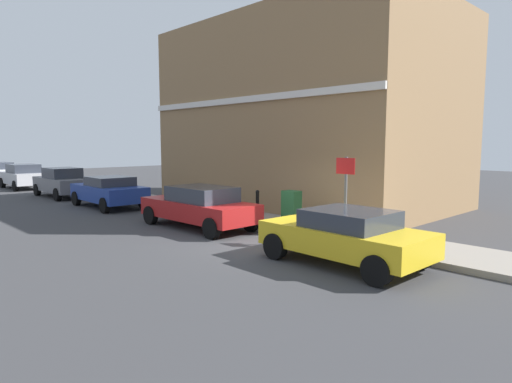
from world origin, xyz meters
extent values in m
plane|color=#38383A|center=(0.00, 0.00, 0.00)|extent=(80.00, 80.00, 0.00)
cube|color=gray|center=(2.09, 6.00, 0.07)|extent=(2.22, 30.00, 0.15)
cube|color=olive|center=(7.14, 4.20, 4.03)|extent=(7.88, 12.40, 8.06)
cube|color=silver|center=(3.16, 4.20, 4.52)|extent=(0.12, 12.40, 0.24)
cube|color=gold|center=(-0.25, -2.99, 0.61)|extent=(1.91, 3.95, 0.57)
cube|color=#2D333D|center=(-0.25, -3.13, 1.08)|extent=(1.65, 1.88, 0.42)
cylinder|color=black|center=(-1.08, -1.57, 0.32)|extent=(0.23, 0.64, 0.64)
cylinder|color=black|center=(0.65, -1.60, 0.32)|extent=(0.23, 0.64, 0.64)
cylinder|color=black|center=(-1.14, -4.38, 0.32)|extent=(0.23, 0.64, 0.64)
cylinder|color=black|center=(0.59, -4.41, 0.32)|extent=(0.23, 0.64, 0.64)
cube|color=maroon|center=(-0.01, 2.99, 0.62)|extent=(1.77, 4.48, 0.59)
cube|color=#2D333D|center=(-0.01, 2.78, 1.14)|extent=(1.53, 2.20, 0.50)
cylinder|color=black|center=(-0.84, 4.65, 0.32)|extent=(0.23, 0.64, 0.64)
cylinder|color=black|center=(0.77, 4.68, 0.32)|extent=(0.23, 0.64, 0.64)
cylinder|color=black|center=(-0.79, 1.30, 0.32)|extent=(0.23, 0.64, 0.64)
cylinder|color=black|center=(0.82, 1.32, 0.32)|extent=(0.23, 0.64, 0.64)
cube|color=navy|center=(-0.02, 9.56, 0.64)|extent=(1.92, 4.18, 0.65)
cube|color=#2D333D|center=(-0.02, 9.39, 1.16)|extent=(1.65, 1.91, 0.41)
cylinder|color=black|center=(-0.84, 11.10, 0.32)|extent=(0.24, 0.65, 0.64)
cylinder|color=black|center=(0.88, 11.06, 0.32)|extent=(0.24, 0.65, 0.64)
cylinder|color=black|center=(-0.91, 8.07, 0.32)|extent=(0.24, 0.65, 0.64)
cylinder|color=black|center=(0.81, 8.02, 0.32)|extent=(0.24, 0.65, 0.64)
cube|color=slate|center=(-0.10, 14.78, 0.67)|extent=(1.71, 4.17, 0.69)
cube|color=#2D333D|center=(-0.10, 14.67, 1.27)|extent=(1.48, 1.94, 0.55)
cylinder|color=black|center=(-0.85, 16.32, 0.32)|extent=(0.23, 0.64, 0.64)
cylinder|color=black|center=(0.70, 16.29, 0.32)|extent=(0.23, 0.64, 0.64)
cylinder|color=black|center=(-0.90, 13.26, 0.32)|extent=(0.23, 0.64, 0.64)
cylinder|color=black|center=(0.66, 13.24, 0.32)|extent=(0.23, 0.64, 0.64)
cube|color=#B7B7BC|center=(-0.24, 20.83, 0.67)|extent=(1.75, 3.93, 0.69)
cube|color=#2D333D|center=(-0.24, 20.60, 1.26)|extent=(1.52, 2.03, 0.54)
cylinder|color=black|center=(-1.03, 22.25, 0.32)|extent=(0.23, 0.64, 0.64)
cylinder|color=black|center=(0.57, 22.23, 0.32)|extent=(0.23, 0.64, 0.64)
cylinder|color=black|center=(-1.06, 19.44, 0.32)|extent=(0.23, 0.64, 0.64)
cylinder|color=black|center=(0.54, 19.42, 0.32)|extent=(0.23, 0.64, 0.64)
cylinder|color=black|center=(0.53, 27.96, 0.32)|extent=(0.23, 0.64, 0.64)
cylinder|color=black|center=(0.57, 24.80, 0.32)|extent=(0.23, 0.64, 0.64)
cube|color=#1E4C28|center=(1.83, 0.48, 0.72)|extent=(0.40, 0.55, 1.15)
cube|color=#333333|center=(1.83, 0.48, 0.19)|extent=(0.46, 0.61, 0.08)
cylinder|color=black|center=(1.93, 2.15, 0.62)|extent=(0.12, 0.12, 0.95)
sphere|color=black|center=(1.93, 2.15, 1.12)|extent=(0.14, 0.14, 0.14)
cylinder|color=black|center=(1.23, 3.61, 0.62)|extent=(0.12, 0.12, 0.95)
sphere|color=black|center=(1.23, 3.61, 1.12)|extent=(0.14, 0.14, 0.14)
cylinder|color=#59595B|center=(1.34, -1.91, 1.30)|extent=(0.08, 0.08, 2.30)
cube|color=white|center=(1.32, -1.91, 2.20)|extent=(0.03, 0.56, 0.40)
cube|color=red|center=(1.31, -1.91, 2.20)|extent=(0.01, 0.60, 0.44)
camera|label=1|loc=(-8.71, -8.80, 2.82)|focal=30.88mm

